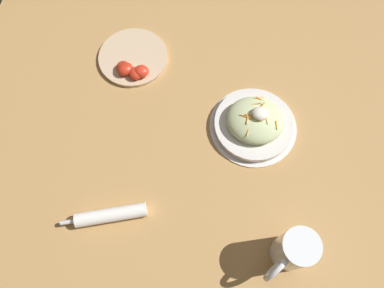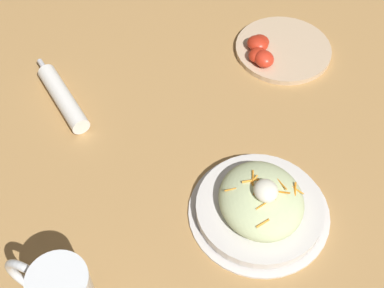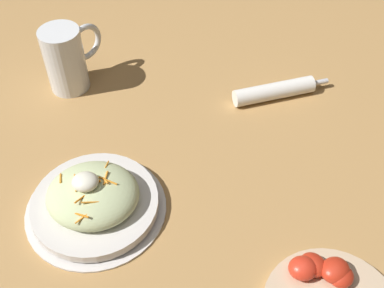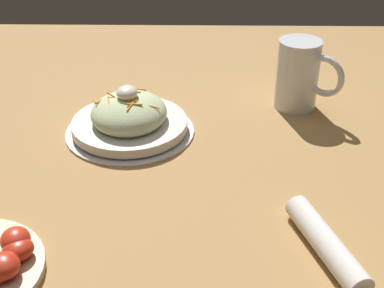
# 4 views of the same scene
# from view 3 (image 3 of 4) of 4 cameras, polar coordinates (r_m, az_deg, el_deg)

# --- Properties ---
(ground_plane) EXTENTS (1.43, 1.43, 0.00)m
(ground_plane) POSITION_cam_3_polar(r_m,az_deg,el_deg) (0.86, -3.10, -4.40)
(ground_plane) COLOR #B2844C
(salad_plate) EXTENTS (0.24, 0.24, 0.09)m
(salad_plate) POSITION_cam_3_polar(r_m,az_deg,el_deg) (0.81, -11.59, -6.54)
(salad_plate) COLOR silver
(salad_plate) RESTS_ON ground_plane
(beer_mug) EXTENTS (0.11, 0.12, 0.14)m
(beer_mug) POSITION_cam_3_polar(r_m,az_deg,el_deg) (1.03, -14.75, 9.56)
(beer_mug) COLOR white
(beer_mug) RESTS_ON ground_plane
(napkin_roll) EXTENTS (0.20, 0.09, 0.04)m
(napkin_roll) POSITION_cam_3_polar(r_m,az_deg,el_deg) (1.01, 9.84, 6.25)
(napkin_roll) COLOR white
(napkin_roll) RESTS_ON ground_plane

